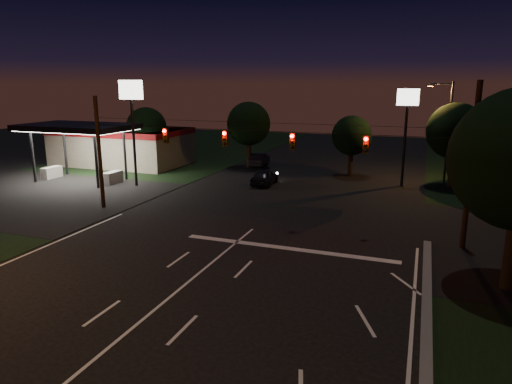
% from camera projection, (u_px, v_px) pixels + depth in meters
% --- Properties ---
extents(ground, '(140.00, 140.00, 0.00)m').
position_uv_depth(ground, '(107.00, 349.00, 15.53)').
color(ground, black).
rests_on(ground, ground).
extents(cross_street_left, '(20.00, 16.00, 0.02)m').
position_uv_depth(cross_street_left, '(30.00, 195.00, 36.88)').
color(cross_street_left, black).
rests_on(cross_street_left, ground).
extents(stop_bar, '(12.00, 0.50, 0.01)m').
position_uv_depth(stop_bar, '(287.00, 248.00, 25.01)').
color(stop_bar, silver).
rests_on(stop_bar, ground).
extents(utility_pole_right, '(0.30, 0.30, 9.00)m').
position_uv_depth(utility_pole_right, '(462.00, 247.00, 25.16)').
color(utility_pole_right, black).
rests_on(utility_pole_right, ground).
extents(utility_pole_left, '(0.28, 0.28, 8.00)m').
position_uv_depth(utility_pole_left, '(104.00, 207.00, 33.26)').
color(utility_pole_left, black).
rests_on(utility_pole_left, ground).
extents(signal_span, '(24.00, 0.40, 1.56)m').
position_uv_depth(signal_span, '(258.00, 139.00, 27.91)').
color(signal_span, black).
rests_on(signal_span, ground).
extents(gas_station, '(14.20, 16.10, 5.25)m').
position_uv_depth(gas_station, '(119.00, 144.00, 50.08)').
color(gas_station, gray).
rests_on(gas_station, ground).
extents(pole_sign_left_near, '(2.20, 0.30, 9.10)m').
position_uv_depth(pole_sign_left_near, '(132.00, 106.00, 38.71)').
color(pole_sign_left_near, black).
rests_on(pole_sign_left_near, ground).
extents(pole_sign_right, '(1.80, 0.30, 8.40)m').
position_uv_depth(pole_sign_right, '(407.00, 115.00, 38.76)').
color(pole_sign_right, black).
rests_on(pole_sign_right, ground).
extents(street_light_right_far, '(2.20, 0.35, 9.00)m').
position_uv_depth(street_light_right_far, '(446.00, 126.00, 39.72)').
color(street_light_right_far, black).
rests_on(street_light_right_far, ground).
extents(tree_far_a, '(4.20, 4.20, 6.42)m').
position_uv_depth(tree_far_a, '(147.00, 128.00, 48.09)').
color(tree_far_a, black).
rests_on(tree_far_a, ground).
extents(tree_far_b, '(4.60, 4.60, 6.98)m').
position_uv_depth(tree_far_b, '(249.00, 124.00, 48.29)').
color(tree_far_b, black).
rests_on(tree_far_b, ground).
extents(tree_far_c, '(3.80, 3.80, 5.86)m').
position_uv_depth(tree_far_c, '(352.00, 136.00, 43.81)').
color(tree_far_c, black).
rests_on(tree_far_c, ground).
extents(tree_far_d, '(4.80, 4.80, 7.30)m').
position_uv_depth(tree_far_d, '(456.00, 132.00, 38.76)').
color(tree_far_d, black).
rests_on(tree_far_d, ground).
extents(car_oncoming_a, '(1.80, 4.17, 1.40)m').
position_uv_depth(car_oncoming_a, '(264.00, 177.00, 40.64)').
color(car_oncoming_a, black).
rests_on(car_oncoming_a, ground).
extents(car_oncoming_b, '(2.01, 4.42, 1.41)m').
position_uv_depth(car_oncoming_b, '(260.00, 159.00, 50.01)').
color(car_oncoming_b, black).
rests_on(car_oncoming_b, ground).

